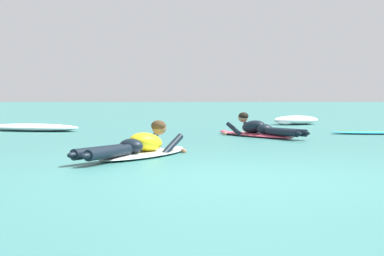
{
  "coord_description": "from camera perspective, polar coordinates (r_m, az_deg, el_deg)",
  "views": [
    {
      "loc": [
        -0.64,
        -6.16,
        0.85
      ],
      "look_at": [
        -0.3,
        4.29,
        0.28
      ],
      "focal_mm": 56.45,
      "sensor_mm": 36.0,
      "label": 1
    }
  ],
  "objects": [
    {
      "name": "ground_plane",
      "position": [
        16.19,
        0.41,
        0.1
      ],
      "size": [
        120.0,
        120.0,
        0.0
      ],
      "primitive_type": "plane",
      "color": "#387A75"
    },
    {
      "name": "whitewater_front",
      "position": [
        17.81,
        9.79,
        0.72
      ],
      "size": [
        1.67,
        1.42,
        0.26
      ],
      "color": "white",
      "rests_on": "ground"
    },
    {
      "name": "whitewater_mid_right",
      "position": [
        14.89,
        -14.84,
        0.04
      ],
      "size": [
        2.52,
        1.47,
        0.17
      ],
      "color": "white",
      "rests_on": "ground"
    },
    {
      "name": "drifting_surfboard",
      "position": [
        13.87,
        17.46,
        -0.41
      ],
      "size": [
        2.21,
        0.71,
        0.16
      ],
      "color": "#2DB2D1",
      "rests_on": "ground"
    },
    {
      "name": "surfer_near",
      "position": [
        8.32,
        -5.03,
        -1.84
      ],
      "size": [
        1.62,
        2.36,
        0.55
      ],
      "color": "white",
      "rests_on": "ground"
    },
    {
      "name": "surfer_far",
      "position": [
        12.46,
        6.32,
        -0.21
      ],
      "size": [
        1.71,
        2.53,
        0.53
      ],
      "color": "#E54C66",
      "rests_on": "ground"
    }
  ]
}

